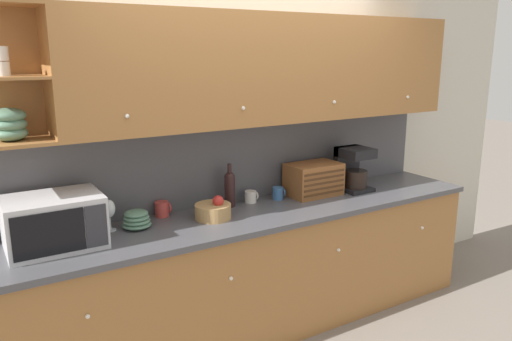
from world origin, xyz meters
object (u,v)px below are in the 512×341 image
Objects in this scene: mug_patterned_third at (251,197)px; mug_blue_second at (162,209)px; bowl_stack_on_counter at (136,220)px; mug at (278,193)px; coffee_maker at (353,169)px; wine_glass at (109,210)px; bread_box at (314,179)px; fruit_basket at (213,211)px; microwave at (54,222)px; wine_bottle at (230,187)px.

mug_blue_second is at bearing 176.98° from mug_patterned_third.
bowl_stack_on_counter is 1.12m from mug.
mug_blue_second is at bearing 173.99° from coffee_maker.
wine_glass is 0.49× the size of bread_box.
bread_box is 0.37m from coffee_maker.
bowl_stack_on_counter is 0.26m from mug_blue_second.
mug is 0.31m from bread_box.
mug_patterned_third is (0.68, -0.04, -0.01)m from mug_blue_second.
coffee_maker is at bearing -1.06° from bowl_stack_on_counter.
bowl_stack_on_counter reaches higher than mug_blue_second.
bowl_stack_on_counter is 0.51m from fruit_basket.
bread_box is (0.92, 0.10, 0.07)m from fruit_basket.
fruit_basket is 0.64m from mug.
microwave is 2.61× the size of wine_glass.
microwave is 5.30× the size of mug_patterned_third.
mug_patterned_third is at bearing 171.69° from coffee_maker.
bread_box is (0.70, -0.08, -0.02)m from wine_bottle.
wine_glass is 1.92× the size of mug_blue_second.
mug_blue_second is 0.43× the size of fruit_basket.
mug_patterned_third is 0.53m from bread_box.
mug_patterned_third is at bearing 169.40° from mug.
wine_bottle is 3.20× the size of mug_patterned_third.
microwave is at bearing 178.57° from fruit_basket.
bread_box reaches higher than wine_glass.
wine_bottle is 0.91× the size of coffee_maker.
mug is at bearing 2.78° from bowl_stack_on_counter.
bread_box is at bearing 6.30° from fruit_basket.
bread_box is at bearing 0.44° from bowl_stack_on_counter.
mug_patterned_third is at bearing 2.89° from wine_glass.
mug_blue_second is 0.51m from wine_bottle.
coffee_maker is (0.36, -0.04, 0.05)m from bread_box.
mug_blue_second is (0.22, 0.13, -0.00)m from bowl_stack_on_counter.
bowl_stack_on_counter is 0.73m from wine_bottle.
bowl_stack_on_counter is 0.58× the size of wine_bottle.
bread_box is at bearing 2.30° from microwave.
microwave is at bearing -173.43° from mug_patterned_third.
mug_blue_second is 1.57m from coffee_maker.
mug_patterned_third is 1.03× the size of mug.
coffee_maker is (1.56, -0.16, 0.12)m from mug_blue_second.
mug_blue_second is (0.38, 0.09, -0.08)m from wine_glass.
mug_blue_second is 0.68m from mug_patterned_third.
mug is at bearing 13.15° from fruit_basket.
mug is at bearing -4.88° from mug_blue_second.
wine_bottle is at bearing 38.55° from fruit_basket.
microwave is 1.41m from mug_patterned_third.
mug is at bearing 0.57° from wine_glass.
coffee_maker is at bearing -6.99° from bread_box.
bowl_stack_on_counter is at bearing -177.22° from mug.
mug_patterned_third is 0.90m from coffee_maker.
bread_box is at bearing -5.72° from mug_blue_second.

